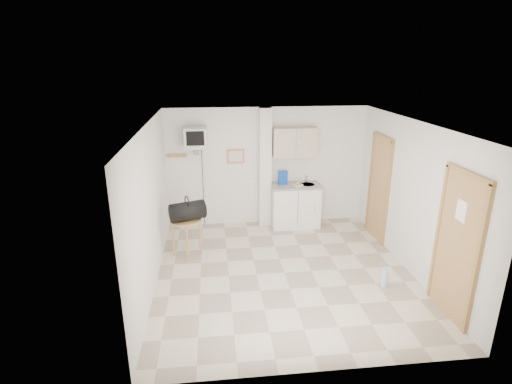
{
  "coord_description": "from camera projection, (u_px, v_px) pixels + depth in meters",
  "views": [
    {
      "loc": [
        -1.13,
        -5.84,
        3.42
      ],
      "look_at": [
        -0.41,
        0.6,
        1.25
      ],
      "focal_mm": 28.0,
      "sensor_mm": 36.0,
      "label": 1
    }
  ],
  "objects": [
    {
      "name": "water_bottle",
      "position": [
        384.0,
        278.0,
        6.26
      ],
      "size": [
        0.11,
        0.11,
        0.33
      ],
      "color": "#A3BFE2",
      "rests_on": "ground"
    },
    {
      "name": "kitchenette",
      "position": [
        295.0,
        189.0,
        8.41
      ],
      "size": [
        1.03,
        0.58,
        2.1
      ],
      "color": "white",
      "rests_on": "ground"
    },
    {
      "name": "duffel_bag",
      "position": [
        188.0,
        211.0,
        7.04
      ],
      "size": [
        0.69,
        0.53,
        0.45
      ],
      "rotation": [
        0.0,
        0.0,
        0.36
      ],
      "color": "black",
      "rests_on": "round_table"
    },
    {
      "name": "room_envelope",
      "position": [
        300.0,
        184.0,
        6.33
      ],
      "size": [
        4.24,
        4.54,
        2.55
      ],
      "color": "white",
      "rests_on": "ground"
    },
    {
      "name": "crt_television",
      "position": [
        196.0,
        138.0,
        7.85
      ],
      "size": [
        0.44,
        0.45,
        2.15
      ],
      "color": "slate",
      "rests_on": "ground"
    },
    {
      "name": "ground",
      "position": [
        284.0,
        273.0,
        6.71
      ],
      "size": [
        4.5,
        4.5,
        0.0
      ],
      "primitive_type": "plane",
      "color": "beige",
      "rests_on": "ground"
    },
    {
      "name": "round_table",
      "position": [
        186.0,
        225.0,
        7.16
      ],
      "size": [
        0.56,
        0.56,
        0.7
      ],
      "rotation": [
        0.0,
        0.0,
        0.08
      ],
      "color": "#AC8145",
      "rests_on": "ground"
    }
  ]
}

